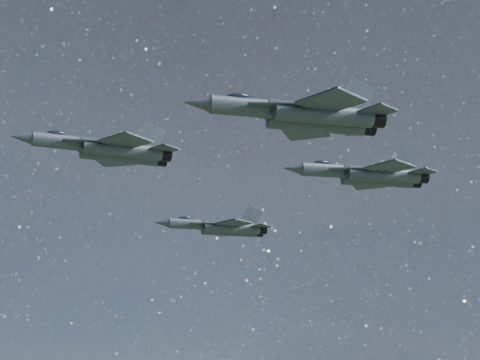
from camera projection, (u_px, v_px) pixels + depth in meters
name	position (u px, v px, depth m)	size (l,w,h in m)	color
jet_lead	(108.00, 149.00, 79.70)	(17.77, 12.61, 4.52)	#363F44
jet_left	(221.00, 227.00, 101.80)	(16.32, 11.49, 4.13)	#363F44
jet_right	(304.00, 115.00, 60.79)	(17.62, 12.38, 4.45)	#363F44
jet_slot	(369.00, 174.00, 88.25)	(18.62, 12.98, 4.69)	#363F44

